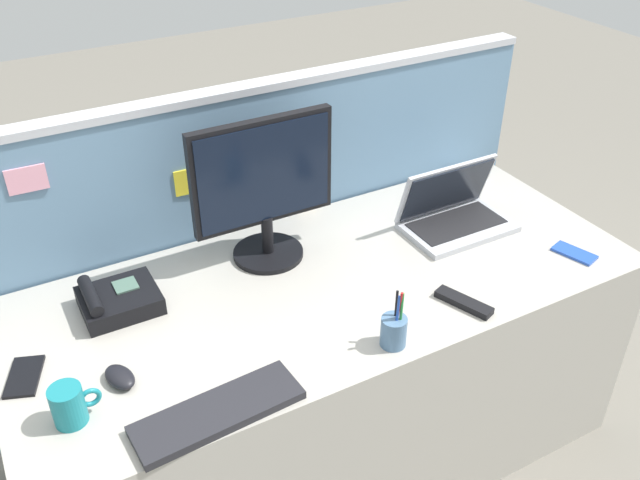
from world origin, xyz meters
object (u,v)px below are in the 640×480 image
desktop_monitor (264,184)px  cell_phone_blue_case (574,253)px  coffee_mug (69,405)px  desk_phone (117,300)px  pen_cup (394,330)px  cell_phone_black_slab (24,377)px  cell_phone_white_slab (467,179)px  tv_remote (464,302)px  computer_mouse_right_hand (120,377)px  laptop (453,211)px  keyboard_main (218,412)px

desktop_monitor → cell_phone_blue_case: bearing=-29.0°
coffee_mug → desktop_monitor: bearing=30.4°
desk_phone → pen_cup: 0.77m
cell_phone_black_slab → coffee_mug: coffee_mug is taller
cell_phone_blue_case → cell_phone_white_slab: same height
tv_remote → coffee_mug: 1.07m
computer_mouse_right_hand → cell_phone_blue_case: size_ratio=0.76×
laptop → keyboard_main: (-1.00, -0.40, -0.04)m
desk_phone → cell_phone_black_slab: 0.32m
pen_cup → laptop: bearing=38.2°
cell_phone_black_slab → tv_remote: tv_remote is taller
desk_phone → tv_remote: 0.97m
computer_mouse_right_hand → cell_phone_white_slab: 1.48m
computer_mouse_right_hand → tv_remote: computer_mouse_right_hand is taller
cell_phone_white_slab → cell_phone_black_slab: (-1.63, -0.28, 0.00)m
cell_phone_blue_case → cell_phone_black_slab: same height
cell_phone_white_slab → coffee_mug: size_ratio=1.30×
tv_remote → cell_phone_white_slab: bearing=29.5°
coffee_mug → computer_mouse_right_hand: bearing=28.4°
computer_mouse_right_hand → cell_phone_blue_case: 1.41m
cell_phone_white_slab → cell_phone_black_slab: size_ratio=1.06×
computer_mouse_right_hand → cell_phone_black_slab: (-0.21, 0.13, -0.01)m
keyboard_main → computer_mouse_right_hand: (-0.17, 0.22, 0.01)m
computer_mouse_right_hand → coffee_mug: coffee_mug is taller
cell_phone_black_slab → pen_cup: bearing=-0.8°
laptop → pen_cup: size_ratio=2.03×
keyboard_main → cell_phone_blue_case: (1.23, 0.08, -0.01)m
laptop → tv_remote: laptop is taller
tv_remote → coffee_mug: bearing=154.1°
cell_phone_black_slab → desk_phone: bearing=50.0°
laptop → cell_phone_black_slab: 1.38m
desk_phone → keyboard_main: 0.51m
tv_remote → pen_cup: bearing=167.8°
pen_cup → tv_remote: size_ratio=1.02×
pen_cup → cell_phone_blue_case: size_ratio=1.32×
desk_phone → cell_phone_black_slab: bearing=-150.5°
desk_phone → tv_remote: size_ratio=1.24×
cell_phone_white_slab → coffee_mug: bearing=-179.8°
desk_phone → cell_phone_black_slab: desk_phone is taller
pen_cup → cell_phone_blue_case: 0.74m
keyboard_main → cell_phone_white_slab: 1.40m
computer_mouse_right_hand → cell_phone_black_slab: size_ratio=0.72×
laptop → coffee_mug: laptop is taller
keyboard_main → coffee_mug: size_ratio=3.51×
cell_phone_white_slab → coffee_mug: coffee_mug is taller
keyboard_main → desk_phone: bearing=97.3°
cell_phone_black_slab → coffee_mug: 0.22m
coffee_mug → laptop: bearing=11.2°
tv_remote → coffee_mug: coffee_mug is taller
laptop → keyboard_main: laptop is taller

